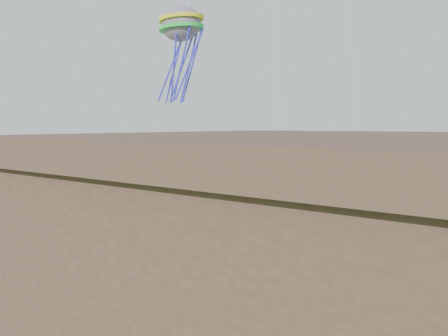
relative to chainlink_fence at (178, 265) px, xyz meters
The scene contains 6 objects.
ground 6.03m from the chainlink_fence, 90.00° to the right, with size 160.00×160.00×0.00m, color #2D5C1F.
sand_beach 16.01m from the chainlink_fence, 90.00° to the left, with size 72.00×20.00×0.02m, color tan.
ocean 60.00m from the chainlink_fence, 90.00° to the left, with size 160.00×68.00×0.02m, color slate.
chainlink_fence is the anchor object (origin of this frame).
picnic_table 6.40m from the chainlink_fence, 57.94° to the right, with size 1.76×1.33×0.74m, color brown, non-canonical shape.
octopus_kite 13.11m from the chainlink_fence, 127.06° to the left, with size 3.14×2.22×6.46m, color orange, non-canonical shape.
Camera 1 is at (12.86, -8.86, 7.56)m, focal length 32.00 mm.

